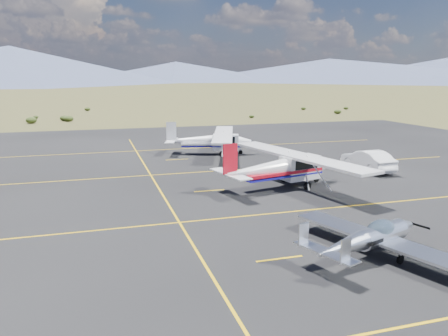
{
  "coord_description": "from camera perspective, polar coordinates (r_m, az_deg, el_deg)",
  "views": [
    {
      "loc": [
        -9.82,
        -18.49,
        7.2
      ],
      "look_at": [
        -2.25,
        6.73,
        1.6
      ],
      "focal_mm": 35.0,
      "sensor_mm": 36.0,
      "label": 1
    }
  ],
  "objects": [
    {
      "name": "ground",
      "position": [
        22.14,
        10.73,
        -7.19
      ],
      "size": [
        1600.0,
        1600.0,
        0.0
      ],
      "primitive_type": "plane",
      "color": "#383D1C",
      "rests_on": "ground"
    },
    {
      "name": "apron",
      "position": [
        28.25,
        4.23,
        -2.79
      ],
      "size": [
        72.0,
        72.0,
        0.02
      ],
      "primitive_type": "cube",
      "color": "black",
      "rests_on": "ground"
    },
    {
      "name": "aircraft_low_wing",
      "position": [
        18.6,
        18.68,
        -8.63
      ],
      "size": [
        5.95,
        8.03,
        1.76
      ],
      "rotation": [
        0.0,
        0.0,
        0.34
      ],
      "color": "silver",
      "rests_on": "apron"
    },
    {
      "name": "aircraft_cessna",
      "position": [
        28.43,
        7.58,
        0.18
      ],
      "size": [
        8.18,
        12.7,
        3.21
      ],
      "rotation": [
        0.0,
        0.0,
        0.23
      ],
      "color": "silver",
      "rests_on": "apron"
    },
    {
      "name": "aircraft_plain",
      "position": [
        40.48,
        -1.76,
        3.66
      ],
      "size": [
        8.1,
        11.7,
        2.99
      ],
      "rotation": [
        0.0,
        0.0,
        -0.32
      ],
      "color": "white",
      "rests_on": "apron"
    },
    {
      "name": "sedan",
      "position": [
        35.29,
        18.27,
        0.97
      ],
      "size": [
        1.85,
        4.95,
        1.61
      ],
      "primitive_type": "imported",
      "rotation": [
        0.0,
        0.0,
        3.17
      ],
      "color": "white",
      "rests_on": "apron"
    }
  ]
}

